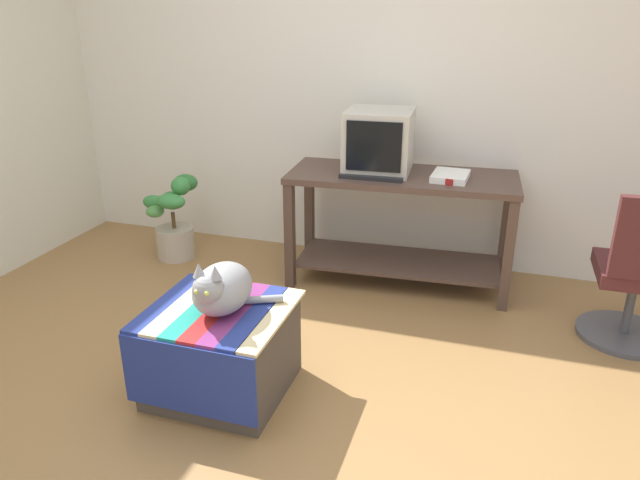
% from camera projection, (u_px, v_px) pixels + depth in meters
% --- Properties ---
extents(ground_plane, '(14.00, 14.00, 0.00)m').
position_uv_depth(ground_plane, '(267.00, 414.00, 2.78)').
color(ground_plane, olive).
extents(back_wall, '(8.00, 0.10, 2.60)m').
position_uv_depth(back_wall, '(375.00, 78.00, 4.10)').
color(back_wall, silver).
rests_on(back_wall, ground_plane).
extents(desk, '(1.49, 0.67, 0.76)m').
position_uv_depth(desk, '(401.00, 210.00, 3.91)').
color(desk, '#4C382D').
rests_on(desk, ground_plane).
extents(tv_monitor, '(0.44, 0.46, 0.40)m').
position_uv_depth(tv_monitor, '(379.00, 142.00, 3.83)').
color(tv_monitor, '#BCB7A8').
rests_on(tv_monitor, desk).
extents(keyboard, '(0.40, 0.16, 0.02)m').
position_uv_depth(keyboard, '(372.00, 176.00, 3.74)').
color(keyboard, black).
rests_on(keyboard, desk).
extents(book, '(0.23, 0.28, 0.04)m').
position_uv_depth(book, '(450.00, 176.00, 3.71)').
color(book, white).
rests_on(book, desk).
extents(ottoman_with_blanket, '(0.65, 0.63, 0.45)m').
position_uv_depth(ottoman_with_blanket, '(221.00, 350.00, 2.87)').
color(ottoman_with_blanket, '#4C4238').
rests_on(ottoman_with_blanket, ground_plane).
extents(cat, '(0.37, 0.38, 0.29)m').
position_uv_depth(cat, '(221.00, 288.00, 2.72)').
color(cat, gray).
rests_on(cat, ottoman_with_blanket).
extents(potted_plant, '(0.40, 0.39, 0.63)m').
position_uv_depth(potted_plant, '(174.00, 221.00, 4.37)').
color(potted_plant, '#B7A893').
rests_on(potted_plant, ground_plane).
extents(office_chair, '(0.52, 0.52, 0.89)m').
position_uv_depth(office_chair, '(638.00, 280.00, 3.23)').
color(office_chair, '#4C4C51').
rests_on(office_chair, ground_plane).
extents(stapler, '(0.11, 0.06, 0.04)m').
position_uv_depth(stapler, '(445.00, 181.00, 3.61)').
color(stapler, '#A31E1E').
rests_on(stapler, desk).
extents(pen, '(0.11, 0.10, 0.01)m').
position_uv_depth(pen, '(462.00, 175.00, 3.79)').
color(pen, black).
rests_on(pen, desk).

